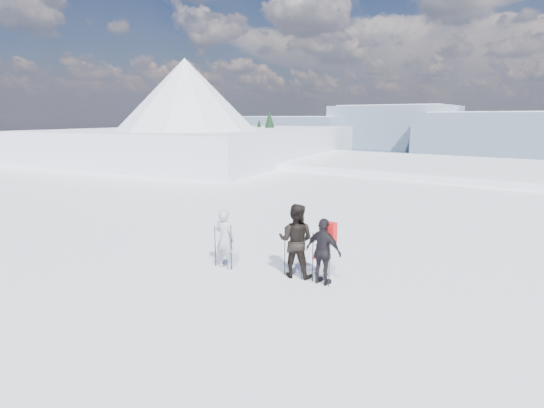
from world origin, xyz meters
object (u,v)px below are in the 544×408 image
at_px(skier_dark, 296,241).
at_px(skier_pack, 323,252).
at_px(skis_loose, 319,251).
at_px(skier_grey, 225,239).

distance_m(skier_dark, skier_pack, 0.88).
distance_m(skier_dark, skis_loose, 2.53).
distance_m(skier_grey, skier_pack, 2.92).
xyz_separation_m(skier_dark, skis_loose, (-0.53, 2.27, -0.99)).
bearing_deg(skier_dark, skis_loose, -92.85).
bearing_deg(skier_grey, skis_loose, -119.62).
relative_size(skier_dark, skis_loose, 1.24).
bearing_deg(skier_pack, skier_grey, 14.20).
bearing_deg(skis_loose, skier_dark, -76.99).
xyz_separation_m(skier_dark, skier_pack, (0.87, -0.05, -0.13)).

